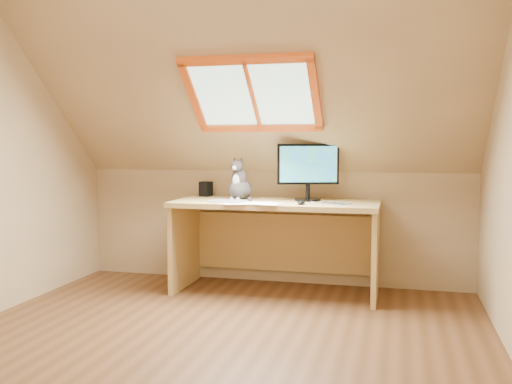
% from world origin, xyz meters
% --- Properties ---
extents(ground, '(3.50, 3.50, 0.00)m').
position_xyz_m(ground, '(0.00, 0.00, 0.00)').
color(ground, brown).
rests_on(ground, ground).
extents(room_shell, '(3.52, 3.52, 2.41)m').
position_xyz_m(room_shell, '(0.00, -0.09, 1.43)').
color(room_shell, tan).
rests_on(room_shell, ground).
extents(desk, '(1.69, 0.74, 0.77)m').
position_xyz_m(desk, '(0.11, 1.45, 0.54)').
color(desk, tan).
rests_on(desk, ground).
extents(monitor, '(0.50, 0.22, 0.47)m').
position_xyz_m(monitor, '(0.37, 1.45, 1.04)').
color(monitor, black).
rests_on(monitor, desk).
extents(cat, '(0.25, 0.28, 0.37)m').
position_xyz_m(cat, '(-0.21, 1.40, 0.90)').
color(cat, '#3E3A37').
rests_on(cat, desk).
extents(desk_speaker, '(0.12, 0.12, 0.13)m').
position_xyz_m(desk_speaker, '(-0.59, 1.63, 0.84)').
color(desk_speaker, black).
rests_on(desk_speaker, desk).
extents(graphics_tablet, '(0.32, 0.25, 0.01)m').
position_xyz_m(graphics_tablet, '(-0.25, 1.20, 0.78)').
color(graphics_tablet, '#B2B2B7').
rests_on(graphics_tablet, desk).
extents(mouse, '(0.06, 0.11, 0.03)m').
position_xyz_m(mouse, '(0.36, 1.14, 0.79)').
color(mouse, black).
rests_on(mouse, desk).
extents(papers, '(0.35, 0.30, 0.01)m').
position_xyz_m(papers, '(-0.03, 1.12, 0.78)').
color(papers, white).
rests_on(papers, desk).
extents(cables, '(0.51, 0.26, 0.01)m').
position_xyz_m(cables, '(0.52, 1.26, 0.78)').
color(cables, silver).
rests_on(cables, desk).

